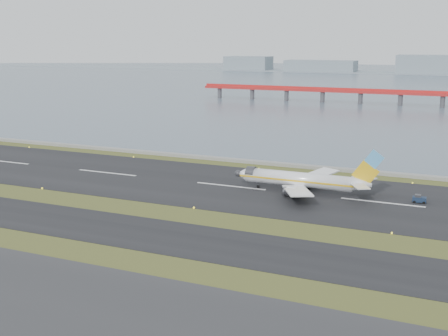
# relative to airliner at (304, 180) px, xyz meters

# --- Properties ---
(ground) EXTENTS (1000.00, 1000.00, 0.00)m
(ground) POSITION_rel_airliner_xyz_m (-19.90, -31.28, -3.46)
(ground) COLOR #334619
(ground) RESTS_ON ground
(taxiway_strip) EXTENTS (1000.00, 18.00, 0.10)m
(taxiway_strip) POSITION_rel_airliner_xyz_m (-19.90, -43.28, -3.41)
(taxiway_strip) COLOR black
(taxiway_strip) RESTS_ON ground
(runway_strip) EXTENTS (1000.00, 45.00, 0.10)m
(runway_strip) POSITION_rel_airliner_xyz_m (-19.90, -1.28, -3.41)
(runway_strip) COLOR black
(runway_strip) RESTS_ON ground
(seawall) EXTENTS (1000.00, 2.50, 1.00)m
(seawall) POSITION_rel_airliner_xyz_m (-19.90, 28.72, -2.96)
(seawall) COLOR gray
(seawall) RESTS_ON ground
(bay_water) EXTENTS (1400.00, 800.00, 1.30)m
(bay_water) POSITION_rel_airliner_xyz_m (-19.90, 428.72, -3.46)
(bay_water) COLOR #4C5B6D
(bay_water) RESTS_ON ground
(red_pier) EXTENTS (260.00, 5.00, 10.20)m
(red_pier) POSITION_rel_airliner_xyz_m (0.10, 218.72, 3.82)
(red_pier) COLOR red
(red_pier) RESTS_ON ground
(far_shoreline) EXTENTS (1400.00, 80.00, 60.50)m
(far_shoreline) POSITION_rel_airliner_xyz_m (-6.28, 588.72, 2.61)
(far_shoreline) COLOR gray
(far_shoreline) RESTS_ON ground
(airliner) EXTENTS (38.52, 32.89, 12.80)m
(airliner) POSITION_rel_airliner_xyz_m (0.00, 0.00, 0.00)
(airliner) COLOR white
(airliner) RESTS_ON ground
(pushback_tug) EXTENTS (3.26, 1.99, 2.06)m
(pushback_tug) POSITION_rel_airliner_xyz_m (28.29, 2.20, -2.46)
(pushback_tug) COLOR #16253E
(pushback_tug) RESTS_ON ground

